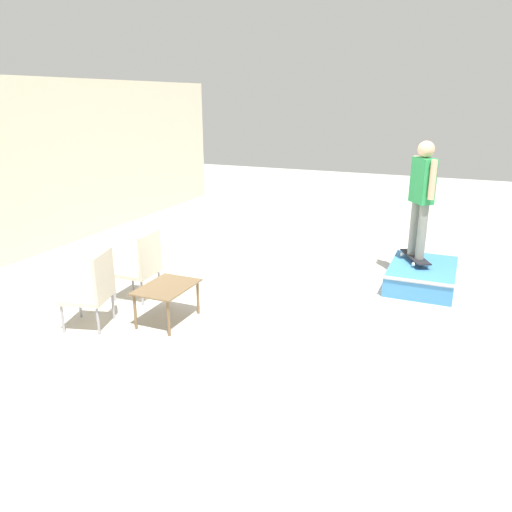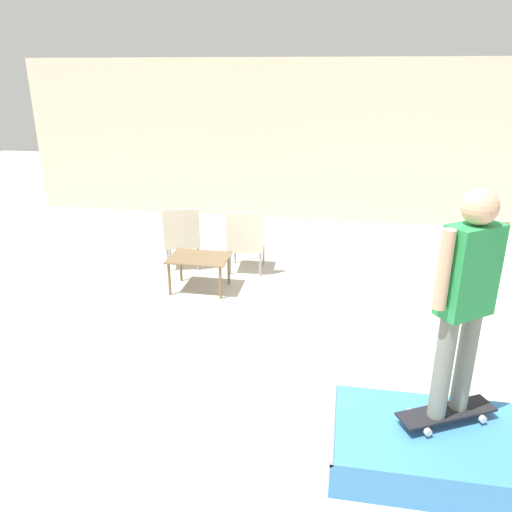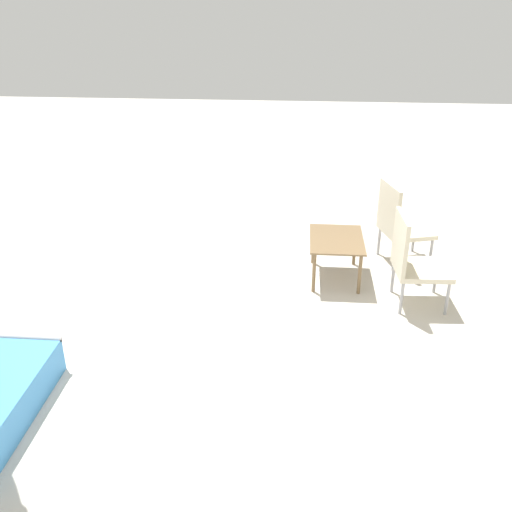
# 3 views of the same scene
# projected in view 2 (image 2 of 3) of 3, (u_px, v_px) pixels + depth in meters

# --- Properties ---
(ground_plane) EXTENTS (24.00, 24.00, 0.00)m
(ground_plane) POSITION_uv_depth(u_px,v_px,m) (303.00, 355.00, 5.21)
(ground_plane) COLOR #B7B2A8
(house_wall_back) EXTENTS (12.00, 0.06, 3.00)m
(house_wall_back) POSITION_uv_depth(u_px,v_px,m) (329.00, 143.00, 9.34)
(house_wall_back) COLOR beige
(house_wall_back) RESTS_ON ground_plane
(skate_ramp_box) EXTENTS (1.43, 0.92, 0.32)m
(skate_ramp_box) POSITION_uv_depth(u_px,v_px,m) (425.00, 447.00, 3.73)
(skate_ramp_box) COLOR #3D84C6
(skate_ramp_box) RESTS_ON ground_plane
(skateboard_on_ramp) EXTENTS (0.77, 0.53, 0.07)m
(skateboard_on_ramp) POSITION_uv_depth(u_px,v_px,m) (446.00, 412.00, 3.74)
(skateboard_on_ramp) COLOR black
(skateboard_on_ramp) RESTS_ON skate_ramp_box
(person_skater) EXTENTS (0.48, 0.39, 1.70)m
(person_skater) POSITION_uv_depth(u_px,v_px,m) (466.00, 290.00, 3.39)
(person_skater) COLOR gray
(person_skater) RESTS_ON skateboard_on_ramp
(coffee_table) EXTENTS (0.79, 0.57, 0.47)m
(coffee_table) POSITION_uv_depth(u_px,v_px,m) (199.00, 261.00, 6.61)
(coffee_table) COLOR brown
(coffee_table) RESTS_ON ground_plane
(patio_chair_left) EXTENTS (0.64, 0.64, 0.94)m
(patio_chair_left) POSITION_uv_depth(u_px,v_px,m) (182.00, 236.00, 7.32)
(patio_chair_left) COLOR #99999E
(patio_chair_left) RESTS_ON ground_plane
(patio_chair_right) EXTENTS (0.55, 0.55, 0.94)m
(patio_chair_right) POSITION_uv_depth(u_px,v_px,m) (246.00, 240.00, 7.16)
(patio_chair_right) COLOR #99999E
(patio_chair_right) RESTS_ON ground_plane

